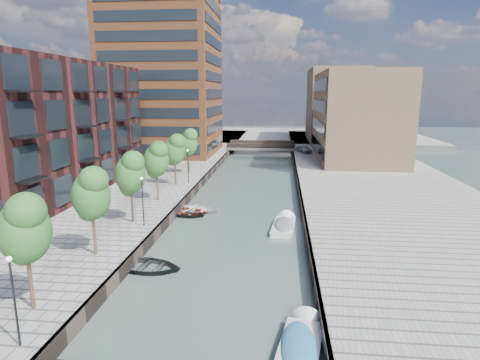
% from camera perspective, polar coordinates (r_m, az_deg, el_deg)
% --- Properties ---
extents(water, '(300.00, 300.00, 0.00)m').
position_cam_1_polar(water, '(47.97, 1.10, -1.83)').
color(water, '#38473F').
rests_on(water, ground).
extents(quay_right, '(20.00, 140.00, 1.00)m').
position_cam_1_polar(quay_right, '(49.22, 20.01, -1.62)').
color(quay_right, gray).
rests_on(quay_right, ground).
extents(quay_wall_left, '(0.25, 140.00, 1.00)m').
position_cam_1_polar(quay_wall_left, '(48.72, -6.07, -1.07)').
color(quay_wall_left, '#332823').
rests_on(quay_wall_left, ground).
extents(quay_wall_right, '(0.25, 140.00, 1.00)m').
position_cam_1_polar(quay_wall_right, '(47.75, 8.41, -1.41)').
color(quay_wall_right, '#332823').
rests_on(quay_wall_right, ground).
extents(far_closure, '(80.00, 40.00, 1.00)m').
position_cam_1_polar(far_closure, '(107.02, 3.81, 6.25)').
color(far_closure, gray).
rests_on(far_closure, ground).
extents(apartment_block, '(8.00, 38.00, 14.00)m').
position_cam_1_polar(apartment_block, '(43.65, -27.44, 6.06)').
color(apartment_block, black).
rests_on(apartment_block, quay_left).
extents(tower, '(18.00, 18.00, 30.00)m').
position_cam_1_polar(tower, '(74.47, -10.78, 15.39)').
color(tower, brown).
rests_on(tower, quay_left).
extents(tan_block_near, '(12.00, 25.00, 14.00)m').
position_cam_1_polar(tan_block_near, '(69.53, 16.13, 8.76)').
color(tan_block_near, tan).
rests_on(tan_block_near, quay_right).
extents(tan_block_far, '(12.00, 20.00, 16.00)m').
position_cam_1_polar(tan_block_far, '(95.18, 13.43, 10.33)').
color(tan_block_far, tan).
rests_on(tan_block_far, quay_right).
extents(bridge, '(13.00, 6.00, 1.30)m').
position_cam_1_polar(bridge, '(79.13, 3.05, 4.79)').
color(bridge, gray).
rests_on(bridge, ground).
extents(tree_1, '(2.50, 2.50, 5.95)m').
position_cam_1_polar(tree_1, '(22.25, -28.36, -5.92)').
color(tree_1, '#382619').
rests_on(tree_1, quay_left).
extents(tree_2, '(2.50, 2.50, 5.95)m').
position_cam_1_polar(tree_2, '(28.05, -20.44, -1.66)').
color(tree_2, '#382619').
rests_on(tree_2, quay_left).
extents(tree_3, '(2.50, 2.50, 5.95)m').
position_cam_1_polar(tree_3, '(34.31, -15.34, 1.12)').
color(tree_3, '#382619').
rests_on(tree_3, quay_left).
extents(tree_4, '(2.50, 2.50, 5.95)m').
position_cam_1_polar(tree_4, '(40.81, -11.84, 3.02)').
color(tree_4, '#382619').
rests_on(tree_4, quay_left).
extents(tree_5, '(2.50, 2.50, 5.95)m').
position_cam_1_polar(tree_5, '(47.45, -9.30, 4.39)').
color(tree_5, '#382619').
rests_on(tree_5, quay_left).
extents(tree_6, '(2.50, 2.50, 5.95)m').
position_cam_1_polar(tree_6, '(54.18, -7.38, 5.42)').
color(tree_6, '#382619').
rests_on(tree_6, quay_left).
extents(lamp_0, '(0.24, 0.24, 4.12)m').
position_cam_1_polar(lamp_0, '(19.89, -29.54, -13.70)').
color(lamp_0, black).
rests_on(lamp_0, quay_left).
extents(lamp_1, '(0.24, 0.24, 4.12)m').
position_cam_1_polar(lamp_1, '(33.33, -13.70, -2.28)').
color(lamp_1, black).
rests_on(lamp_1, quay_left).
extents(lamp_2, '(0.24, 0.24, 4.12)m').
position_cam_1_polar(lamp_2, '(48.36, -7.43, 2.44)').
color(lamp_2, black).
rests_on(lamp_2, quay_left).
extents(sloop_1, '(5.26, 4.04, 1.01)m').
position_cam_1_polar(sloop_1, '(28.43, -13.04, -12.34)').
color(sloop_1, '#242427').
rests_on(sloop_1, ground).
extents(sloop_2, '(4.60, 3.42, 0.91)m').
position_cam_1_polar(sloop_2, '(40.12, -7.57, -4.77)').
color(sloop_2, '#A72712').
rests_on(sloop_2, ground).
extents(sloop_3, '(5.22, 4.22, 0.95)m').
position_cam_1_polar(sloop_3, '(40.59, -6.24, -4.53)').
color(sloop_3, white).
rests_on(sloop_3, ground).
extents(sloop_4, '(5.28, 4.42, 0.94)m').
position_cam_1_polar(sloop_4, '(39.65, -7.92, -4.99)').
color(sloop_4, black).
rests_on(sloop_4, ground).
extents(motorboat_3, '(2.71, 5.48, 1.75)m').
position_cam_1_polar(motorboat_3, '(20.27, 8.59, -22.36)').
color(motorboat_3, '#BCBCBA').
rests_on(motorboat_3, ground).
extents(motorboat_4, '(2.29, 5.35, 1.73)m').
position_cam_1_polar(motorboat_4, '(35.94, 6.28, -6.42)').
color(motorboat_4, silver).
rests_on(motorboat_4, ground).
extents(car, '(2.97, 4.43, 1.40)m').
position_cam_1_polar(car, '(74.33, 9.12, 4.40)').
color(car, '#AEB0B3').
rests_on(car, quay_right).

